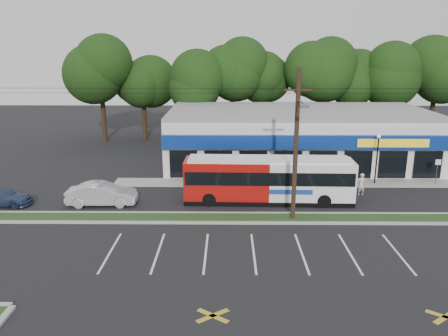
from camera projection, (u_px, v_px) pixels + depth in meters
name	position (u px, v px, depth m)	size (l,w,h in m)	color
ground	(249.00, 225.00, 28.41)	(120.00, 120.00, 0.00)	black
grass_strip	(248.00, 218.00, 29.36)	(40.00, 1.60, 0.12)	#1B3315
curb_south	(249.00, 223.00, 28.54)	(40.00, 0.25, 0.14)	#9E9E93
curb_north	(247.00, 213.00, 30.17)	(40.00, 0.25, 0.14)	#9E9E93
sidewalk	(303.00, 183.00, 37.02)	(32.00, 2.20, 0.10)	#9E9E93
strip_mall	(298.00, 137.00, 42.98)	(25.00, 12.55, 5.30)	silver
utility_pole	(294.00, 141.00, 27.82)	(50.00, 2.77, 10.00)	black
lamp_post	(377.00, 153.00, 36.07)	(0.30, 0.30, 4.25)	black
sign_post	(437.00, 167.00, 36.11)	(0.45, 0.10, 2.23)	#59595E
tree_line	(274.00, 71.00, 51.16)	(46.76, 6.76, 11.83)	black
metrobus	(268.00, 179.00, 32.26)	(12.47, 2.93, 3.33)	#A30F0C
car_dark	(304.00, 176.00, 36.35)	(1.78, 4.43, 1.51)	black
car_silver	(102.00, 194.00, 31.80)	(1.75, 5.01, 1.65)	#B1B3BA
car_blue	(1.00, 197.00, 31.80)	(1.82, 4.47, 1.30)	navy
pedestrian_a	(361.00, 184.00, 33.87)	(0.64, 0.42, 1.77)	silver
pedestrian_b	(315.00, 175.00, 36.31)	(0.84, 0.65, 1.73)	beige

